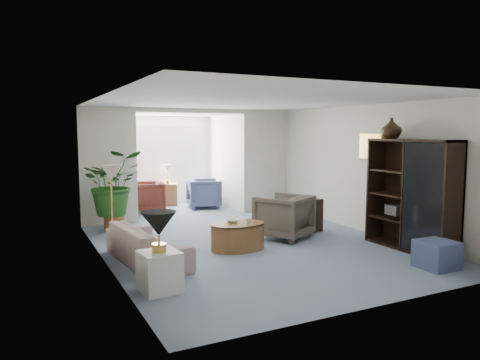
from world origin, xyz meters
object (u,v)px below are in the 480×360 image
coffee_cup (248,221)px  cabinet_urn (391,128)px  sofa (147,244)px  wingback_chair (284,216)px  side_table_dark (306,215)px  coffee_table (238,236)px  end_table (160,271)px  sunroom_table (168,195)px  coffee_bowl (233,221)px  entertainment_cabinet (411,195)px  framed_picture (371,146)px  table_lamp (159,224)px  plant_pot (114,223)px  sunroom_chair_maroon (147,197)px  ottoman (437,255)px  sunroom_chair_blue (204,193)px  floor_lamp (111,173)px

coffee_cup → cabinet_urn: 2.97m
sofa → wingback_chair: bearing=-87.4°
side_table_dark → coffee_table: bearing=-160.2°
end_table → coffee_table: end_table is taller
end_table → sunroom_table: sunroom_table is taller
sofa → coffee_bowl: bearing=-90.8°
entertainment_cabinet → sunroom_table: size_ratio=3.15×
entertainment_cabinet → cabinet_urn: size_ratio=5.10×
framed_picture → table_lamp: framed_picture is taller
table_lamp → side_table_dark: table_lamp is taller
wingback_chair → plant_pot: size_ratio=2.25×
entertainment_cabinet → sunroom_table: (-2.28, 6.21, -0.63)m
sunroom_chair_maroon → coffee_bowl: bearing=17.1°
sofa → sunroom_table: sunroom_table is taller
sofa → coffee_table: bearing=-94.6°
framed_picture → sunroom_table: size_ratio=0.85×
sofa → entertainment_cabinet: entertainment_cabinet is taller
end_table → ottoman: (3.89, -0.85, -0.05)m
ottoman → end_table: bearing=167.7°
side_table_dark → sunroom_chair_blue: bearing=102.3°
framed_picture → ottoman: bearing=-107.5°
floor_lamp → sunroom_chair_blue: (2.84, 2.63, -0.87)m
framed_picture → ottoman: framed_picture is taller
cabinet_urn → ottoman: 2.38m
coffee_table → sunroom_chair_blue: 4.31m
floor_lamp → sunroom_chair_blue: size_ratio=0.43×
ottoman → coffee_table: bearing=133.8°
floor_lamp → sofa: bearing=-82.1°
sunroom_chair_blue → sunroom_table: size_ratio=1.41×
coffee_table → wingback_chair: (1.13, 0.36, 0.18)m
sofa → coffee_table: (1.56, 0.03, -0.05)m
coffee_table → sunroom_chair_blue: (1.06, 4.17, 0.15)m
sofa → ottoman: 4.30m
floor_lamp → entertainment_cabinet: entertainment_cabinet is taller
cabinet_urn → sunroom_chair_maroon: size_ratio=0.44×
coffee_bowl → side_table_dark: (1.88, 0.56, -0.15)m
floor_lamp → coffee_bowl: floor_lamp is taller
coffee_table → side_table_dark: (1.83, 0.66, 0.10)m
cabinet_urn → sunroom_table: 6.39m
sofa → table_lamp: size_ratio=4.29×
coffee_bowl → sunroom_chair_blue: bearing=74.7°
coffee_cup → sunroom_chair_maroon: sunroom_chair_maroon is taller
coffee_table → side_table_dark: side_table_dark is taller
cabinet_urn → sunroom_chair_maroon: 6.04m
side_table_dark → ottoman: side_table_dark is taller
entertainment_cabinet → plant_pot: (-4.17, 3.67, -0.77)m
coffee_cup → sunroom_chair_maroon: (-0.59, 4.27, -0.11)m
wingback_chair → sunroom_chair_maroon: bearing=-96.1°
cabinet_urn → sunroom_chair_blue: cabinet_urn is taller
floor_lamp → end_table: bearing=-89.7°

